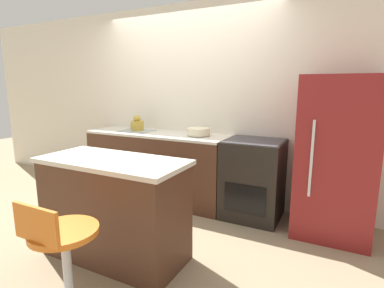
{
  "coord_description": "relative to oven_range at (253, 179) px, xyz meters",
  "views": [
    {
      "loc": [
        1.93,
        -3.01,
        1.54
      ],
      "look_at": [
        0.59,
        -0.38,
        0.96
      ],
      "focal_mm": 28.0,
      "sensor_mm": 36.0,
      "label": 1
    }
  ],
  "objects": [
    {
      "name": "ground_plane",
      "position": [
        -1.03,
        -0.33,
        -0.46
      ],
      "size": [
        14.0,
        14.0,
        0.0
      ],
      "primitive_type": "plane",
      "color": "#998466"
    },
    {
      "name": "wall_back",
      "position": [
        -1.03,
        0.34,
        0.84
      ],
      "size": [
        8.0,
        0.06,
        2.6
      ],
      "color": "silver",
      "rests_on": "ground_plane"
    },
    {
      "name": "back_counter",
      "position": [
        -1.33,
        0.0,
        -0.0
      ],
      "size": [
        1.98,
        0.61,
        0.93
      ],
      "color": "#4C2D1E",
      "rests_on": "ground_plane"
    },
    {
      "name": "kitchen_island",
      "position": [
        -0.87,
        -1.41,
        -0.0
      ],
      "size": [
        1.33,
        0.61,
        0.92
      ],
      "color": "#4C2D1E",
      "rests_on": "ground_plane"
    },
    {
      "name": "oven_range",
      "position": [
        0.0,
        0.0,
        0.0
      ],
      "size": [
        0.66,
        0.63,
        0.93
      ],
      "color": "black",
      "rests_on": "ground_plane"
    },
    {
      "name": "refrigerator",
      "position": [
        0.86,
        -0.03,
        0.36
      ],
      "size": [
        0.73,
        0.7,
        1.64
      ],
      "color": "maroon",
      "rests_on": "ground_plane"
    },
    {
      "name": "stool_chair",
      "position": [
        -0.67,
        -2.13,
        -0.03
      ],
      "size": [
        0.44,
        0.44,
        0.85
      ],
      "color": "#B7B7BC",
      "rests_on": "ground_plane"
    },
    {
      "name": "kettle",
      "position": [
        -1.69,
        0.03,
        0.55
      ],
      "size": [
        0.18,
        0.18,
        0.21
      ],
      "color": "#B29333",
      "rests_on": "back_counter"
    },
    {
      "name": "mixing_bowl",
      "position": [
        -0.73,
        0.03,
        0.51
      ],
      "size": [
        0.29,
        0.29,
        0.09
      ],
      "color": "beige",
      "rests_on": "back_counter"
    }
  ]
}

